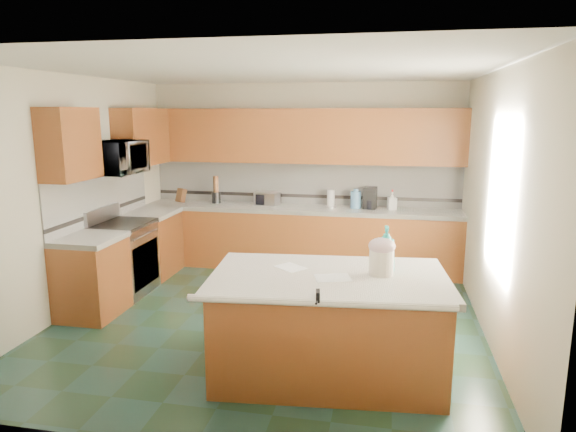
% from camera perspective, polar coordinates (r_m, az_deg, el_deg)
% --- Properties ---
extents(floor, '(4.60, 4.60, 0.00)m').
position_cam_1_polar(floor, '(5.86, -2.14, -11.42)').
color(floor, black).
rests_on(floor, ground).
extents(ceiling, '(4.60, 4.60, 0.00)m').
position_cam_1_polar(ceiling, '(5.41, -2.36, 15.93)').
color(ceiling, white).
rests_on(ceiling, ground).
extents(wall_back, '(4.60, 0.04, 2.70)m').
position_cam_1_polar(wall_back, '(7.73, 1.73, 4.57)').
color(wall_back, beige).
rests_on(wall_back, ground).
extents(wall_front, '(4.60, 0.04, 2.70)m').
position_cam_1_polar(wall_front, '(3.32, -11.56, -5.01)').
color(wall_front, beige).
rests_on(wall_front, ground).
extents(wall_left, '(0.04, 4.60, 2.70)m').
position_cam_1_polar(wall_left, '(6.42, -22.86, 2.25)').
color(wall_left, beige).
rests_on(wall_left, ground).
extents(wall_right, '(0.04, 4.60, 2.70)m').
position_cam_1_polar(wall_right, '(5.44, 22.29, 0.78)').
color(wall_right, beige).
rests_on(wall_right, ground).
extents(back_base_cab, '(4.60, 0.60, 0.86)m').
position_cam_1_polar(back_base_cab, '(7.59, 1.30, -2.63)').
color(back_base_cab, '#41200D').
rests_on(back_base_cab, ground).
extents(back_countertop, '(4.60, 0.64, 0.06)m').
position_cam_1_polar(back_countertop, '(7.49, 1.31, 0.78)').
color(back_countertop, silver).
rests_on(back_countertop, back_base_cab).
extents(back_upper_cab, '(4.60, 0.33, 0.78)m').
position_cam_1_polar(back_upper_cab, '(7.50, 1.53, 8.88)').
color(back_upper_cab, '#41200D').
rests_on(back_upper_cab, wall_back).
extents(back_backsplash, '(4.60, 0.02, 0.63)m').
position_cam_1_polar(back_backsplash, '(7.71, 1.69, 3.69)').
color(back_backsplash, silver).
rests_on(back_backsplash, back_countertop).
extents(back_accent_band, '(4.60, 0.01, 0.05)m').
position_cam_1_polar(back_accent_band, '(7.73, 1.67, 2.26)').
color(back_accent_band, black).
rests_on(back_accent_band, back_countertop).
extents(left_base_cab_rear, '(0.60, 0.82, 0.86)m').
position_cam_1_polar(left_base_cab_rear, '(7.53, -14.85, -3.12)').
color(left_base_cab_rear, '#41200D').
rests_on(left_base_cab_rear, ground).
extents(left_counter_rear, '(0.64, 0.82, 0.06)m').
position_cam_1_polar(left_counter_rear, '(7.43, -15.03, 0.31)').
color(left_counter_rear, silver).
rests_on(left_counter_rear, left_base_cab_rear).
extents(left_base_cab_front, '(0.60, 0.72, 0.86)m').
position_cam_1_polar(left_base_cab_front, '(6.25, -20.98, -6.51)').
color(left_base_cab_front, '#41200D').
rests_on(left_base_cab_front, ground).
extents(left_counter_front, '(0.64, 0.72, 0.06)m').
position_cam_1_polar(left_counter_front, '(6.13, -21.28, -2.41)').
color(left_counter_front, silver).
rests_on(left_counter_front, left_base_cab_front).
extents(left_backsplash, '(0.02, 2.30, 0.63)m').
position_cam_1_polar(left_backsplash, '(6.87, -20.04, 2.05)').
color(left_backsplash, silver).
rests_on(left_backsplash, wall_left).
extents(left_accent_band, '(0.01, 2.30, 0.05)m').
position_cam_1_polar(left_accent_band, '(6.90, -19.88, 0.45)').
color(left_accent_band, black).
rests_on(left_accent_band, wall_left).
extents(left_upper_cab_rear, '(0.33, 1.09, 0.78)m').
position_cam_1_polar(left_upper_cab_rear, '(7.49, -15.93, 8.45)').
color(left_upper_cab_rear, '#41200D').
rests_on(left_upper_cab_rear, wall_left).
extents(left_upper_cab_front, '(0.33, 0.72, 0.78)m').
position_cam_1_polar(left_upper_cab_front, '(6.06, -23.09, 7.36)').
color(left_upper_cab_front, '#41200D').
rests_on(left_upper_cab_front, wall_left).
extents(range_body, '(0.60, 0.76, 0.88)m').
position_cam_1_polar(range_body, '(6.86, -17.73, -4.64)').
color(range_body, '#B7B7BC').
rests_on(range_body, ground).
extents(range_oven_door, '(0.02, 0.68, 0.55)m').
position_cam_1_polar(range_oven_door, '(6.73, -15.53, -5.15)').
color(range_oven_door, black).
rests_on(range_oven_door, range_body).
extents(range_cooktop, '(0.62, 0.78, 0.04)m').
position_cam_1_polar(range_cooktop, '(6.75, -17.96, -0.88)').
color(range_cooktop, black).
rests_on(range_cooktop, range_body).
extents(range_handle, '(0.02, 0.66, 0.02)m').
position_cam_1_polar(range_handle, '(6.63, -15.47, -2.02)').
color(range_handle, '#B7B7BC').
rests_on(range_handle, range_body).
extents(range_backguard, '(0.06, 0.76, 0.18)m').
position_cam_1_polar(range_backguard, '(6.85, -19.93, 0.20)').
color(range_backguard, '#B7B7BC').
rests_on(range_backguard, range_body).
extents(microwave, '(0.50, 0.73, 0.41)m').
position_cam_1_polar(microwave, '(6.63, -18.41, 6.17)').
color(microwave, '#B7B7BC').
rests_on(microwave, wall_left).
extents(island_base, '(2.00, 1.25, 0.86)m').
position_cam_1_polar(island_base, '(4.59, 4.47, -12.33)').
color(island_base, '#41200D').
rests_on(island_base, ground).
extents(island_top, '(2.10, 1.36, 0.06)m').
position_cam_1_polar(island_top, '(4.42, 4.57, -6.87)').
color(island_top, silver).
rests_on(island_top, island_base).
extents(island_bullnose, '(2.00, 0.24, 0.06)m').
position_cam_1_polar(island_bullnose, '(3.86, 3.53, -9.61)').
color(island_bullnose, silver).
rests_on(island_bullnose, island_base).
extents(treat_jar, '(0.27, 0.27, 0.22)m').
position_cam_1_polar(treat_jar, '(4.44, 10.33, -5.08)').
color(treat_jar, silver).
rests_on(treat_jar, island_top).
extents(treat_jar_lid, '(0.23, 0.23, 0.14)m').
position_cam_1_polar(treat_jar_lid, '(4.40, 10.39, -3.30)').
color(treat_jar_lid, beige).
rests_on(treat_jar_lid, treat_jar).
extents(treat_jar_knob, '(0.07, 0.03, 0.03)m').
position_cam_1_polar(treat_jar_knob, '(4.39, 10.42, -2.69)').
color(treat_jar_knob, tan).
rests_on(treat_jar_knob, treat_jar_lid).
extents(treat_jar_knob_end_l, '(0.04, 0.04, 0.04)m').
position_cam_1_polar(treat_jar_knob_end_l, '(4.39, 9.93, -2.67)').
color(treat_jar_knob_end_l, tan).
rests_on(treat_jar_knob_end_l, treat_jar_lid).
extents(treat_jar_knob_end_r, '(0.04, 0.04, 0.04)m').
position_cam_1_polar(treat_jar_knob_end_r, '(4.39, 10.90, -2.71)').
color(treat_jar_knob_end_r, tan).
rests_on(treat_jar_knob_end_r, treat_jar_lid).
extents(soap_bottle_island, '(0.18, 0.18, 0.41)m').
position_cam_1_polar(soap_bottle_island, '(4.45, 10.83, -3.73)').
color(soap_bottle_island, teal).
rests_on(soap_bottle_island, island_top).
extents(paper_sheet_a, '(0.35, 0.30, 0.00)m').
position_cam_1_polar(paper_sheet_a, '(4.33, 5.00, -6.85)').
color(paper_sheet_a, white).
rests_on(paper_sheet_a, island_top).
extents(paper_sheet_b, '(0.32, 0.31, 0.00)m').
position_cam_1_polar(paper_sheet_b, '(4.59, 0.29, -5.72)').
color(paper_sheet_b, white).
rests_on(paper_sheet_b, island_top).
extents(clamp_body, '(0.04, 0.10, 0.09)m').
position_cam_1_polar(clamp_body, '(3.87, 3.34, -8.93)').
color(clamp_body, black).
rests_on(clamp_body, island_top).
extents(clamp_handle, '(0.02, 0.07, 0.02)m').
position_cam_1_polar(clamp_handle, '(3.82, 3.21, -9.53)').
color(clamp_handle, black).
rests_on(clamp_handle, island_top).
extents(knife_block, '(0.16, 0.19, 0.23)m').
position_cam_1_polar(knife_block, '(8.03, -11.79, 2.25)').
color(knife_block, '#472814').
rests_on(knife_block, back_countertop).
extents(utensil_crock, '(0.13, 0.13, 0.17)m').
position_cam_1_polar(utensil_crock, '(7.87, -7.99, 2.04)').
color(utensil_crock, black).
rests_on(utensil_crock, back_countertop).
extents(utensil_bundle, '(0.08, 0.08, 0.25)m').
position_cam_1_polar(utensil_bundle, '(7.84, -8.03, 3.53)').
color(utensil_bundle, '#472814').
rests_on(utensil_bundle, utensil_crock).
extents(toaster_oven, '(0.37, 0.29, 0.19)m').
position_cam_1_polar(toaster_oven, '(7.61, -2.33, 1.93)').
color(toaster_oven, '#B7B7BC').
rests_on(toaster_oven, back_countertop).
extents(toaster_oven_door, '(0.30, 0.01, 0.15)m').
position_cam_1_polar(toaster_oven_door, '(7.51, -2.52, 1.79)').
color(toaster_oven_door, black).
rests_on(toaster_oven_door, toaster_oven).
extents(paper_towel, '(0.11, 0.11, 0.25)m').
position_cam_1_polar(paper_towel, '(7.50, 4.79, 1.97)').
color(paper_towel, white).
rests_on(paper_towel, back_countertop).
extents(paper_towel_base, '(0.17, 0.17, 0.01)m').
position_cam_1_polar(paper_towel_base, '(7.52, 4.77, 1.08)').
color(paper_towel_base, '#B7B7BC').
rests_on(paper_towel_base, back_countertop).
extents(water_jug, '(0.15, 0.15, 0.24)m').
position_cam_1_polar(water_jug, '(7.43, 7.53, 1.79)').
color(water_jug, '#5188BD').
rests_on(water_jug, back_countertop).
extents(water_jug_neck, '(0.07, 0.07, 0.03)m').
position_cam_1_polar(water_jug_neck, '(7.40, 7.56, 2.85)').
color(water_jug_neck, '#5188BD').
rests_on(water_jug_neck, water_jug).
extents(coffee_maker, '(0.20, 0.22, 0.31)m').
position_cam_1_polar(coffee_maker, '(7.43, 9.10, 2.01)').
color(coffee_maker, black).
rests_on(coffee_maker, back_countertop).
extents(coffee_carafe, '(0.13, 0.13, 0.13)m').
position_cam_1_polar(coffee_carafe, '(7.40, 9.06, 1.26)').
color(coffee_carafe, black).
rests_on(coffee_carafe, back_countertop).
extents(soap_bottle_back, '(0.14, 0.14, 0.26)m').
position_cam_1_polar(soap_bottle_back, '(7.40, 11.49, 1.67)').
color(soap_bottle_back, white).
rests_on(soap_bottle_back, back_countertop).
extents(soap_back_cap, '(0.02, 0.02, 0.03)m').
position_cam_1_polar(soap_back_cap, '(7.38, 11.53, 2.77)').
color(soap_back_cap, red).
rests_on(soap_back_cap, soap_bottle_back).
extents(window_light_proxy, '(0.02, 1.40, 1.10)m').
position_cam_1_polar(window_light_proxy, '(5.21, 22.50, 2.01)').
color(window_light_proxy, white).
rests_on(window_light_proxy, wall_right).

